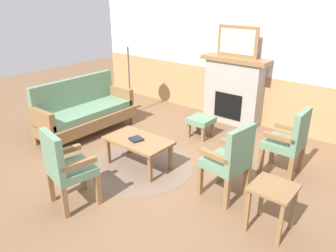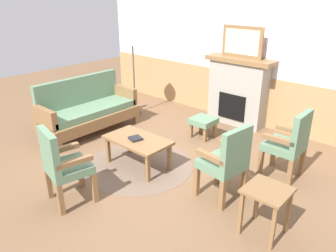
{
  "view_description": "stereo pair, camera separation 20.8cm",
  "coord_description": "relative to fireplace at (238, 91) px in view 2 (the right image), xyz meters",
  "views": [
    {
      "loc": [
        2.84,
        -3.16,
        2.44
      ],
      "look_at": [
        0.0,
        0.35,
        0.55
      ],
      "focal_mm": 35.14,
      "sensor_mm": 36.0,
      "label": 1
    },
    {
      "loc": [
        3.0,
        -3.02,
        2.44
      ],
      "look_at": [
        0.0,
        0.35,
        0.55
      ],
      "focal_mm": 35.14,
      "sensor_mm": 36.0,
      "label": 2
    }
  ],
  "objects": [
    {
      "name": "fireplace",
      "position": [
        0.0,
        0.0,
        0.0
      ],
      "size": [
        1.3,
        0.44,
        1.28
      ],
      "color": "gray",
      "rests_on": "ground_plane"
    },
    {
      "name": "book_on_table",
      "position": [
        -0.19,
        -2.48,
        -0.2
      ],
      "size": [
        0.21,
        0.21,
        0.03
      ],
      "primitive_type": "cube",
      "rotation": [
        0.0,
        0.0,
        -0.29
      ],
      "color": "black",
      "rests_on": "coffee_table"
    },
    {
      "name": "ground_plane",
      "position": [
        0.0,
        -2.35,
        -0.65
      ],
      "size": [
        14.0,
        14.0,
        0.0
      ],
      "primitive_type": "plane",
      "color": "brown"
    },
    {
      "name": "framed_picture",
      "position": [
        0.0,
        0.0,
        0.91
      ],
      "size": [
        0.8,
        0.04,
        0.56
      ],
      "color": "brown",
      "rests_on": "fireplace"
    },
    {
      "name": "armchair_front_left",
      "position": [
        -0.19,
        -3.66,
        -0.11
      ],
      "size": [
        0.57,
        0.57,
        0.98
      ],
      "color": "brown",
      "rests_on": "ground_plane"
    },
    {
      "name": "side_table",
      "position": [
        1.87,
        -2.57,
        -0.22
      ],
      "size": [
        0.44,
        0.44,
        0.55
      ],
      "color": "brown",
      "rests_on": "ground_plane"
    },
    {
      "name": "armchair_near_fireplace",
      "position": [
        1.58,
        -1.3,
        -0.11
      ],
      "size": [
        0.48,
        0.48,
        0.98
      ],
      "color": "brown",
      "rests_on": "ground_plane"
    },
    {
      "name": "footstool",
      "position": [
        -0.08,
        -0.98,
        -0.37
      ],
      "size": [
        0.4,
        0.4,
        0.36
      ],
      "color": "brown",
      "rests_on": "ground_plane"
    },
    {
      "name": "floor_lamp_by_couch",
      "position": [
        -1.87,
        -0.94,
        0.8
      ],
      "size": [
        0.36,
        0.36,
        1.68
      ],
      "color": "#332D28",
      "rests_on": "ground_plane"
    },
    {
      "name": "armchair_by_window_left",
      "position": [
        1.21,
        -2.3,
        -0.11
      ],
      "size": [
        0.54,
        0.54,
        0.98
      ],
      "color": "brown",
      "rests_on": "ground_plane"
    },
    {
      "name": "round_rug",
      "position": [
        -0.19,
        -2.45,
        -0.65
      ],
      "size": [
        1.62,
        1.62,
        0.01
      ],
      "primitive_type": "cylinder",
      "color": "brown",
      "rests_on": "ground_plane"
    },
    {
      "name": "couch",
      "position": [
        -1.8,
        -2.16,
        -0.26
      ],
      "size": [
        0.7,
        1.8,
        0.98
      ],
      "color": "brown",
      "rests_on": "ground_plane"
    },
    {
      "name": "wall_back",
      "position": [
        0.0,
        0.25,
        0.66
      ],
      "size": [
        7.2,
        0.14,
        2.7
      ],
      "color": "white",
      "rests_on": "ground_plane"
    },
    {
      "name": "coffee_table",
      "position": [
        -0.19,
        -2.45,
        -0.27
      ],
      "size": [
        0.96,
        0.56,
        0.44
      ],
      "color": "brown",
      "rests_on": "ground_plane"
    }
  ]
}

